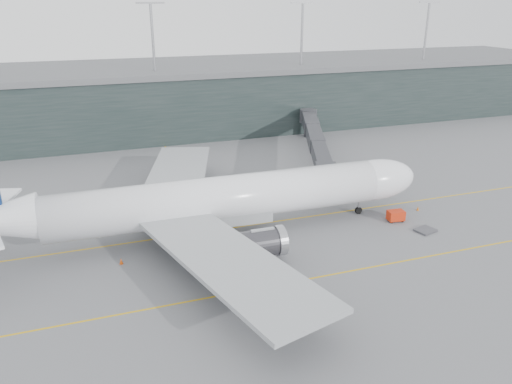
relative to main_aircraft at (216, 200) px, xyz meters
name	(u,v)px	position (x,y,z in m)	size (l,w,h in m)	color
ground	(177,223)	(-4.48, 5.18, -4.96)	(320.00, 320.00, 0.00)	#56555A
taxiline_a	(183,235)	(-4.48, 1.18, -4.95)	(160.00, 0.25, 0.02)	gold
taxiline_b	(212,297)	(-4.48, -14.82, -4.95)	(160.00, 0.25, 0.02)	gold
taxiline_lead_main	(184,176)	(0.52, 25.18, -4.95)	(0.25, 60.00, 0.02)	gold
terminal	(130,99)	(-4.48, 63.18, 2.66)	(240.00, 36.00, 29.00)	#1D2726
main_aircraft	(216,200)	(0.00, 0.00, 0.00)	(62.89, 59.30, 17.69)	white
jet_bridge	(303,136)	(24.71, 27.14, -0.17)	(17.80, 44.67, 6.41)	#2D2E33
gse_cart	(396,215)	(25.41, -4.35, -4.07)	(2.49, 1.72, 1.60)	red
baggage_dolly	(425,230)	(27.38, -8.61, -4.80)	(2.66, 2.13, 0.27)	#3D3D42
uld_a	(124,200)	(-11.05, 14.16, -3.94)	(2.41, 2.07, 1.94)	#333237
uld_b	(157,193)	(-5.70, 15.67, -3.98)	(2.32, 1.99, 1.88)	#333237
uld_c	(175,192)	(-3.00, 14.87, -3.94)	(2.67, 2.46, 1.95)	#333237
cone_nose	(418,208)	(30.89, -2.07, -4.65)	(0.39, 0.39, 0.63)	#CF600B
cone_wing_stbd	(283,280)	(3.72, -14.77, -4.56)	(0.51, 0.51, 0.80)	orange
cone_wing_port	(221,187)	(5.18, 16.67, -4.59)	(0.47, 0.47, 0.75)	orange
cone_tail	(121,261)	(-13.10, -4.22, -4.59)	(0.47, 0.47, 0.74)	#CF450B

